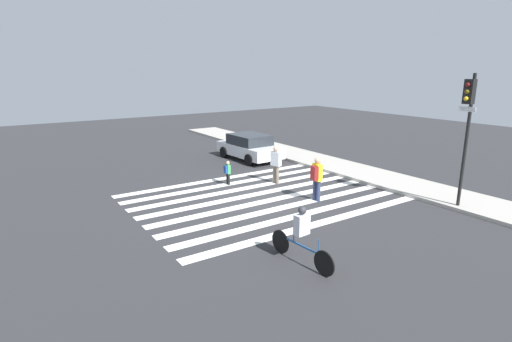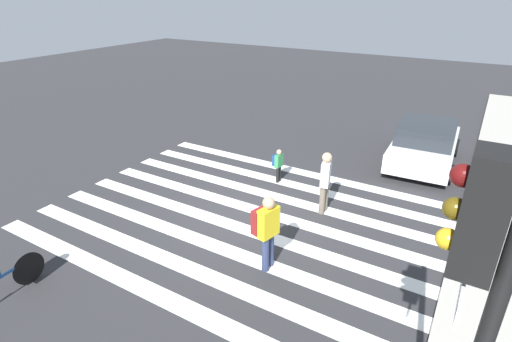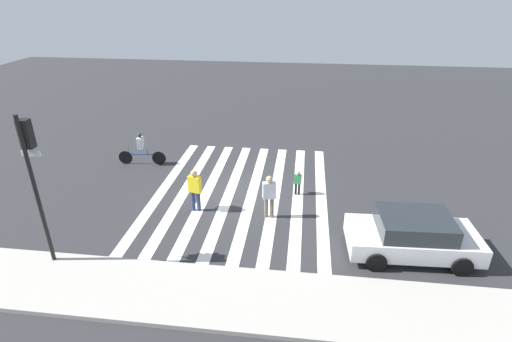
# 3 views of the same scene
# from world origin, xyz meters

# --- Properties ---
(ground_plane) EXTENTS (60.00, 60.00, 0.00)m
(ground_plane) POSITION_xyz_m (0.00, 0.00, 0.00)
(ground_plane) COLOR #2D2D30
(crosswalk_stripes) EXTENTS (7.20, 10.00, 0.01)m
(crosswalk_stripes) POSITION_xyz_m (0.00, 0.00, 0.00)
(crosswalk_stripes) COLOR white
(crosswalk_stripes) RESTS_ON ground_plane
(traffic_light) EXTENTS (0.60, 0.50, 4.92)m
(traffic_light) POSITION_xyz_m (5.17, 5.22, 3.44)
(traffic_light) COLOR black
(traffic_light) RESTS_ON ground_plane
(pedestrian_adult_blue_shirt) EXTENTS (0.52, 0.48, 1.74)m
(pedestrian_adult_blue_shirt) POSITION_xyz_m (1.52, 1.59, 1.02)
(pedestrian_adult_blue_shirt) COLOR navy
(pedestrian_adult_blue_shirt) RESTS_ON ground_plane
(pedestrian_child_with_backpack) EXTENTS (0.31, 0.26, 1.08)m
(pedestrian_child_with_backpack) POSITION_xyz_m (-2.38, -0.18, 0.63)
(pedestrian_child_with_backpack) COLOR black
(pedestrian_child_with_backpack) RESTS_ON ground_plane
(pedestrian_adult_yellow_jacket) EXTENTS (0.52, 0.32, 1.73)m
(pedestrian_adult_yellow_jacket) POSITION_xyz_m (-1.36, 1.76, 0.98)
(pedestrian_adult_yellow_jacket) COLOR #6B6051
(pedestrian_adult_yellow_jacket) RESTS_ON ground_plane
(car_parked_silver_sedan) EXTENTS (4.19, 2.22, 1.44)m
(car_parked_silver_sedan) POSITION_xyz_m (-6.18, 3.45, 0.74)
(car_parked_silver_sedan) COLOR silver
(car_parked_silver_sedan) RESTS_ON ground_plane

